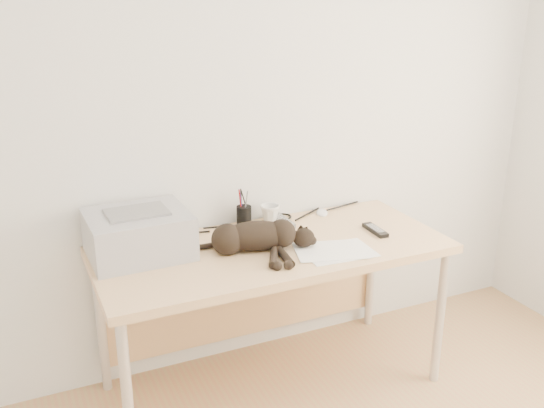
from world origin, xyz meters
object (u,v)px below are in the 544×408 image
mug (270,214)px  mouse (322,211)px  printer (138,234)px  cat (253,238)px  desk (265,265)px  pen_cup (244,216)px

mug → mouse: bearing=0.0°
printer → mouse: 0.99m
printer → mouse: size_ratio=4.32×
cat → mug: size_ratio=6.29×
printer → cat: size_ratio=0.72×
desk → mouse: bearing=25.3°
pen_cup → printer: bearing=-166.3°
desk → mug: 0.29m
pen_cup → mouse: size_ratio=1.85×
desk → mouse: 0.48m
pen_cup → mouse: 0.43m
cat → mouse: bearing=45.0°
cat → mug: cat is taller
mug → pen_cup: bearing=175.8°
mug → mouse: (0.30, 0.00, -0.03)m
desk → mug: (0.11, 0.19, 0.18)m
printer → cat: printer is taller
desk → printer: (-0.57, 0.07, 0.23)m
desk → printer: 0.62m
desk → pen_cup: (-0.02, 0.20, 0.19)m
printer → mouse: (0.98, 0.12, -0.08)m
printer → pen_cup: size_ratio=2.33×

